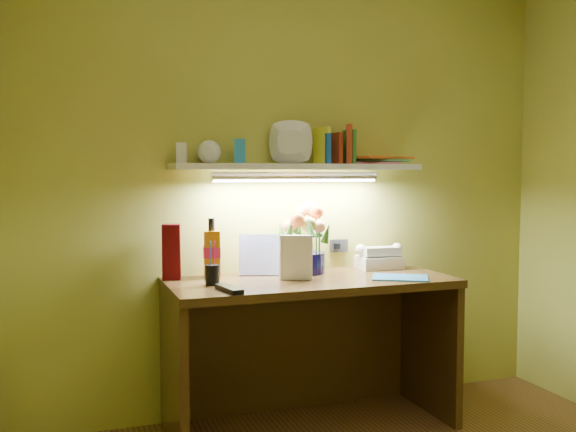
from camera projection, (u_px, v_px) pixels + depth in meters
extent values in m
cube|color=#33200D|center=(311.00, 353.00, 3.18)|extent=(1.40, 0.60, 0.75)
cube|color=silver|center=(383.00, 260.00, 3.56)|extent=(0.08, 0.05, 0.07)
cube|color=#52050A|center=(172.00, 252.00, 3.13)|extent=(0.10, 0.10, 0.27)
cylinder|color=black|center=(212.00, 268.00, 2.97)|extent=(0.08, 0.08, 0.16)
cube|color=black|center=(229.00, 289.00, 2.81)|extent=(0.09, 0.20, 0.02)
cube|color=#2E92D5|center=(400.00, 277.00, 3.16)|extent=(0.33, 0.30, 0.01)
imported|color=silver|center=(280.00, 260.00, 3.09)|extent=(0.15, 0.03, 0.19)
imported|color=white|center=(279.00, 258.00, 3.10)|extent=(0.15, 0.08, 0.22)
cube|color=white|center=(298.00, 167.00, 3.28)|extent=(1.30, 0.25, 0.03)
imported|color=white|center=(208.00, 154.00, 3.10)|extent=(0.15, 0.15, 0.09)
imported|color=white|center=(209.00, 154.00, 3.13)|extent=(0.12, 0.12, 0.09)
imported|color=white|center=(290.00, 158.00, 3.26)|extent=(0.30, 0.30, 0.06)
cube|color=white|center=(182.00, 153.00, 3.12)|extent=(0.06, 0.05, 0.10)
cube|color=#2E92D5|center=(240.00, 151.00, 3.20)|extent=(0.07, 0.06, 0.12)
cube|color=#9F3319|center=(335.00, 148.00, 3.38)|extent=(0.04, 0.11, 0.16)
cube|color=#F1F334|center=(322.00, 146.00, 3.34)|extent=(0.05, 0.12, 0.19)
cube|color=#154FB2|center=(324.00, 149.00, 3.34)|extent=(0.04, 0.12, 0.16)
cube|color=#2A7831|center=(349.00, 147.00, 3.38)|extent=(0.03, 0.12, 0.18)
cube|color=#9F3319|center=(349.00, 144.00, 3.37)|extent=(0.08, 0.15, 0.21)
cube|color=#D35989|center=(374.00, 163.00, 3.44)|extent=(0.32, 0.28, 0.01)
cube|color=#4FBB73|center=(384.00, 161.00, 3.46)|extent=(0.33, 0.30, 0.01)
cube|color=orange|center=(377.00, 158.00, 3.48)|extent=(0.38, 0.32, 0.01)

